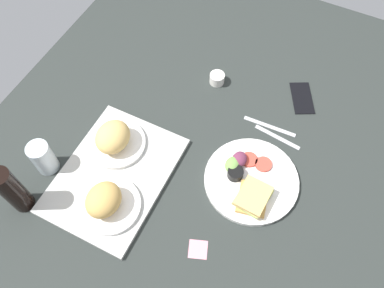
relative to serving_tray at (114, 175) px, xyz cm
name	(u,v)px	position (x,y,z in cm)	size (l,w,h in cm)	color
ground_plane	(197,160)	(18.13, -21.47, -2.30)	(190.00, 150.00, 3.00)	#282D2B
serving_tray	(114,175)	(0.00, 0.00, 0.00)	(45.00, 33.00, 1.60)	#B2B2AD
bread_plate_near	(106,202)	(-10.36, -4.36, 4.67)	(19.23, 19.23, 9.58)	white
bread_plate_far	(114,139)	(9.55, 5.12, 4.95)	(19.53, 19.53, 10.01)	white
plate_with_salad	(249,181)	(17.12, -40.59, 0.82)	(30.75, 30.75, 5.40)	white
drinking_glass	(43,158)	(-6.69, 21.62, 5.37)	(7.08, 7.08, 12.33)	silver
soda_bottle	(12,190)	(-20.70, 20.52, 9.33)	(6.40, 6.40, 20.25)	black
espresso_cup	(217,78)	(51.01, -13.79, 1.20)	(5.60, 5.60, 4.00)	silver
fork	(277,137)	(37.77, -42.99, -0.55)	(17.00, 1.40, 0.50)	#B7B7BC
knife	(270,126)	(40.77, -38.99, -0.55)	(19.00, 1.40, 0.50)	#B7B7BC
cell_phone	(302,98)	(57.87, -45.39, -0.40)	(14.40, 7.20, 0.80)	black
sticky_note	(198,249)	(-9.62, -35.15, -0.74)	(5.60, 5.60, 0.12)	pink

